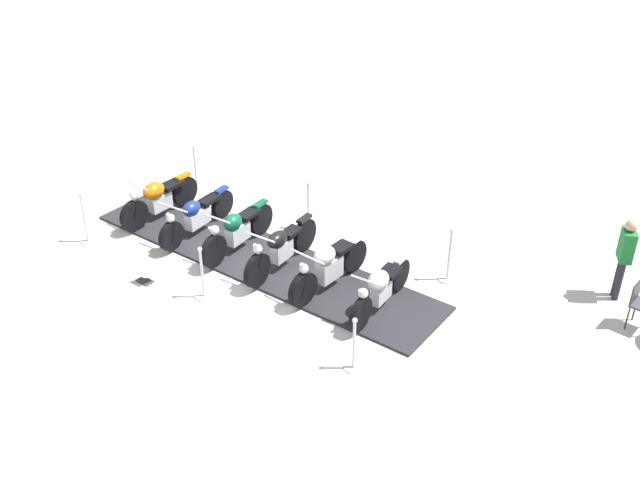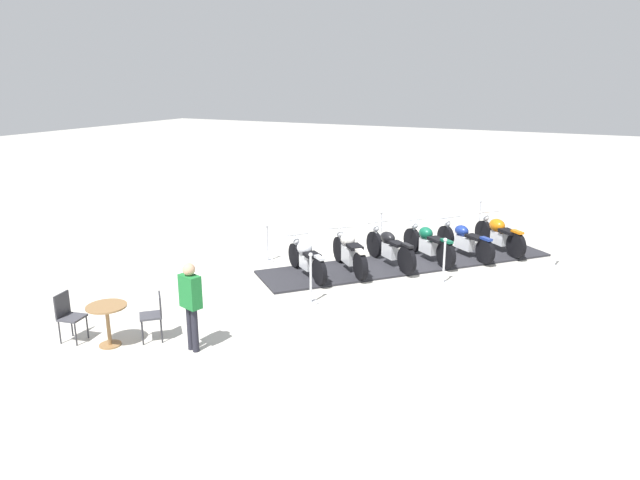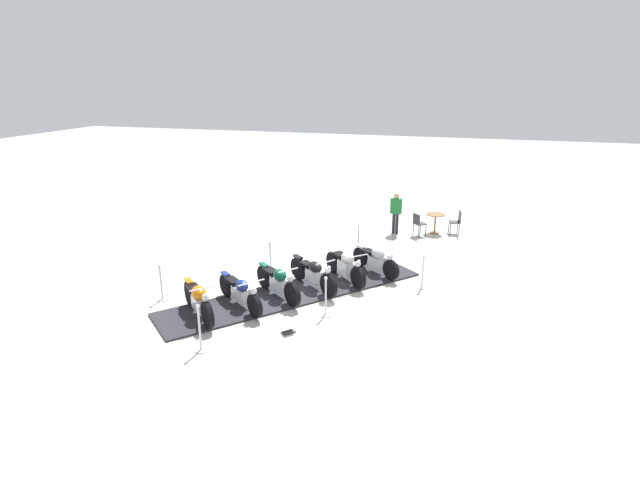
{
  "view_description": "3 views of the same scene",
  "coord_description": "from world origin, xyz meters",
  "px_view_note": "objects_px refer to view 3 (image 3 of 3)",
  "views": [
    {
      "loc": [
        -12.5,
        -0.08,
        7.92
      ],
      "look_at": [
        -0.49,
        -1.16,
        0.7
      ],
      "focal_mm": 41.14,
      "sensor_mm": 36.0,
      "label": 1
    },
    {
      "loc": [
        4.48,
        -14.22,
        4.78
      ],
      "look_at": [
        -1.53,
        -2.15,
        1.0
      ],
      "focal_mm": 33.2,
      "sensor_mm": 36.0,
      "label": 2
    },
    {
      "loc": [
        -4.42,
        12.48,
        5.97
      ],
      "look_at": [
        -0.2,
        -1.77,
        1.08
      ],
      "focal_mm": 28.23,
      "sensor_mm": 36.0,
      "label": 3
    }
  ],
  "objects_px": {
    "stanchion_right_rear": "(422,278)",
    "info_placard": "(289,330)",
    "motorcycle_copper": "(198,299)",
    "cafe_table": "(435,219)",
    "stanchion_right_front": "(200,335)",
    "motorcycle_cream": "(346,265)",
    "stanchion_left_front": "(162,289)",
    "motorcycle_chrome": "(376,259)",
    "cafe_chair_near_table": "(419,223)",
    "bystander_person": "(396,210)",
    "stanchion_left_mid": "(270,265)",
    "stanchion_left_rear": "(358,247)",
    "motorcycle_black": "(313,273)",
    "motorcycle_navy": "(240,292)",
    "motorcycle_forest": "(278,282)",
    "cafe_chair_across_table": "(457,221)",
    "stanchion_right_mid": "(326,304)"
  },
  "relations": [
    {
      "from": "cafe_table",
      "to": "bystander_person",
      "type": "bearing_deg",
      "value": 19.31
    },
    {
      "from": "motorcycle_forest",
      "to": "cafe_table",
      "type": "height_order",
      "value": "motorcycle_forest"
    },
    {
      "from": "stanchion_right_front",
      "to": "stanchion_left_rear",
      "type": "bearing_deg",
      "value": -106.23
    },
    {
      "from": "motorcycle_cream",
      "to": "stanchion_left_front",
      "type": "height_order",
      "value": "stanchion_left_front"
    },
    {
      "from": "motorcycle_forest",
      "to": "info_placard",
      "type": "height_order",
      "value": "motorcycle_forest"
    },
    {
      "from": "info_placard",
      "to": "cafe_chair_across_table",
      "type": "distance_m",
      "value": 10.13
    },
    {
      "from": "motorcycle_navy",
      "to": "stanchion_right_front",
      "type": "xyz_separation_m",
      "value": [
        -0.07,
        2.28,
        -0.08
      ]
    },
    {
      "from": "motorcycle_cream",
      "to": "stanchion_left_rear",
      "type": "relative_size",
      "value": 1.42
    },
    {
      "from": "motorcycle_forest",
      "to": "cafe_chair_near_table",
      "type": "height_order",
      "value": "motorcycle_forest"
    },
    {
      "from": "stanchion_left_front",
      "to": "stanchion_right_front",
      "type": "height_order",
      "value": "stanchion_right_front"
    },
    {
      "from": "stanchion_right_front",
      "to": "cafe_chair_across_table",
      "type": "distance_m",
      "value": 12.0
    },
    {
      "from": "motorcycle_chrome",
      "to": "stanchion_left_front",
      "type": "bearing_deg",
      "value": -108.42
    },
    {
      "from": "stanchion_left_front",
      "to": "stanchion_left_mid",
      "type": "bearing_deg",
      "value": -131.71
    },
    {
      "from": "motorcycle_chrome",
      "to": "motorcycle_forest",
      "type": "bearing_deg",
      "value": -93.85
    },
    {
      "from": "stanchion_right_front",
      "to": "stanchion_right_rear",
      "type": "xyz_separation_m",
      "value": [
        -4.47,
        -5.02,
        -0.07
      ]
    },
    {
      "from": "motorcycle_copper",
      "to": "stanchion_right_rear",
      "type": "relative_size",
      "value": 1.62
    },
    {
      "from": "motorcycle_black",
      "to": "bystander_person",
      "type": "relative_size",
      "value": 1.12
    },
    {
      "from": "stanchion_left_front",
      "to": "stanchion_right_mid",
      "type": "relative_size",
      "value": 0.96
    },
    {
      "from": "motorcycle_cream",
      "to": "stanchion_left_mid",
      "type": "height_order",
      "value": "stanchion_left_mid"
    },
    {
      "from": "cafe_chair_near_table",
      "to": "cafe_chair_across_table",
      "type": "xyz_separation_m",
      "value": [
        -1.4,
        -0.73,
        -0.0
      ]
    },
    {
      "from": "stanchion_left_mid",
      "to": "motorcycle_forest",
      "type": "bearing_deg",
      "value": 119.02
    },
    {
      "from": "stanchion_right_rear",
      "to": "cafe_chair_near_table",
      "type": "relative_size",
      "value": 1.14
    },
    {
      "from": "motorcycle_black",
      "to": "stanchion_left_front",
      "type": "distance_m",
      "value": 4.26
    },
    {
      "from": "motorcycle_black",
      "to": "stanchion_left_mid",
      "type": "distance_m",
      "value": 1.74
    },
    {
      "from": "cafe_table",
      "to": "motorcycle_cream",
      "type": "bearing_deg",
      "value": 69.12
    },
    {
      "from": "stanchion_left_front",
      "to": "stanchion_left_mid",
      "type": "xyz_separation_m",
      "value": [
        -2.24,
        -2.51,
        0.02
      ]
    },
    {
      "from": "motorcycle_navy",
      "to": "motorcycle_black",
      "type": "relative_size",
      "value": 1.02
    },
    {
      "from": "stanchion_right_rear",
      "to": "cafe_chair_near_table",
      "type": "xyz_separation_m",
      "value": [
        0.65,
        -5.06,
        0.21
      ]
    },
    {
      "from": "bystander_person",
      "to": "cafe_chair_near_table",
      "type": "bearing_deg",
      "value": 103.63
    },
    {
      "from": "stanchion_right_front",
      "to": "stanchion_left_mid",
      "type": "bearing_deg",
      "value": -88.09
    },
    {
      "from": "stanchion_right_mid",
      "to": "cafe_chair_across_table",
      "type": "bearing_deg",
      "value": -109.8
    },
    {
      "from": "motorcycle_navy",
      "to": "stanchion_left_front",
      "type": "bearing_deg",
      "value": -138.93
    },
    {
      "from": "stanchion_left_rear",
      "to": "info_placard",
      "type": "relative_size",
      "value": 2.91
    },
    {
      "from": "stanchion_right_front",
      "to": "cafe_chair_across_table",
      "type": "relative_size",
      "value": 1.25
    },
    {
      "from": "stanchion_left_mid",
      "to": "stanchion_left_rear",
      "type": "distance_m",
      "value": 3.36
    },
    {
      "from": "motorcycle_forest",
      "to": "bystander_person",
      "type": "bearing_deg",
      "value": 110.56
    },
    {
      "from": "motorcycle_chrome",
      "to": "bystander_person",
      "type": "distance_m",
      "value": 4.46
    },
    {
      "from": "stanchion_right_rear",
      "to": "info_placard",
      "type": "relative_size",
      "value": 2.59
    },
    {
      "from": "motorcycle_chrome",
      "to": "stanchion_left_front",
      "type": "height_order",
      "value": "stanchion_left_front"
    },
    {
      "from": "bystander_person",
      "to": "stanchion_left_rear",
      "type": "bearing_deg",
      "value": 0.31
    },
    {
      "from": "cafe_table",
      "to": "stanchion_right_front",
      "type": "bearing_deg",
      "value": 67.45
    },
    {
      "from": "stanchion_left_rear",
      "to": "stanchion_right_rear",
      "type": "bearing_deg",
      "value": 138.29
    },
    {
      "from": "motorcycle_chrome",
      "to": "cafe_chair_near_table",
      "type": "height_order",
      "value": "motorcycle_chrome"
    },
    {
      "from": "motorcycle_black",
      "to": "stanchion_left_front",
      "type": "xyz_separation_m",
      "value": [
        3.84,
        1.85,
        -0.18
      ]
    },
    {
      "from": "motorcycle_cream",
      "to": "stanchion_left_front",
      "type": "distance_m",
      "value": 5.33
    },
    {
      "from": "stanchion_left_mid",
      "to": "info_placard",
      "type": "relative_size",
      "value": 2.86
    },
    {
      "from": "motorcycle_navy",
      "to": "stanchion_left_rear",
      "type": "xyz_separation_m",
      "value": [
        -2.15,
        -4.87,
        -0.13
      ]
    },
    {
      "from": "stanchion_left_rear",
      "to": "bystander_person",
      "type": "height_order",
      "value": "bystander_person"
    },
    {
      "from": "motorcycle_copper",
      "to": "stanchion_left_rear",
      "type": "distance_m",
      "value": 6.43
    },
    {
      "from": "motorcycle_copper",
      "to": "cafe_table",
      "type": "relative_size",
      "value": 2.11
    }
  ]
}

